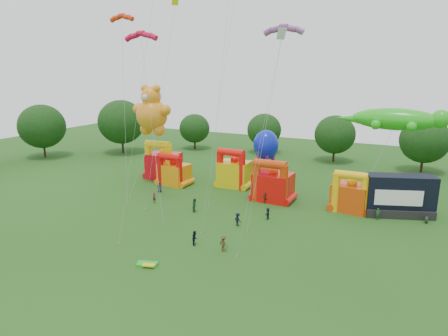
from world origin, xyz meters
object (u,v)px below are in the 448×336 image
at_px(octopus_kite, 264,157).
at_px(spectator_4, 266,198).
at_px(gecko_kite, 381,151).
at_px(spectator_0, 160,187).
at_px(bouncy_castle_2, 234,172).
at_px(teddy_bear_kite, 149,127).
at_px(stage_trailer, 399,196).
at_px(bouncy_castle_0, 163,164).

xyz_separation_m(octopus_kite, spectator_4, (3.06, -7.22, -4.32)).
height_order(gecko_kite, spectator_0, gecko_kite).
height_order(bouncy_castle_2, spectator_4, bouncy_castle_2).
bearing_deg(gecko_kite, octopus_kite, 176.99).
height_order(teddy_bear_kite, gecko_kite, teddy_bear_kite).
height_order(octopus_kite, spectator_4, octopus_kite).
bearing_deg(octopus_kite, gecko_kite, -3.01).
relative_size(bouncy_castle_2, spectator_4, 4.15).
xyz_separation_m(stage_trailer, spectator_4, (-17.27, -3.35, -1.84)).
bearing_deg(stage_trailer, spectator_4, -169.03).
relative_size(teddy_bear_kite, spectator_4, 10.50).
xyz_separation_m(bouncy_castle_0, octopus_kite, (17.91, 2.30, 2.49)).
distance_m(stage_trailer, octopus_kite, 20.84).
distance_m(bouncy_castle_0, gecko_kite, 35.70).
xyz_separation_m(spectator_0, spectator_4, (16.74, 2.24, -0.04)).
relative_size(bouncy_castle_2, spectator_0, 3.96).
bearing_deg(spectator_4, bouncy_castle_0, -58.42).
xyz_separation_m(bouncy_castle_2, gecko_kite, (21.96, 0.60, 5.38)).
xyz_separation_m(bouncy_castle_0, spectator_0, (4.22, -7.15, -1.79)).
height_order(teddy_bear_kite, octopus_kite, teddy_bear_kite).
bearing_deg(bouncy_castle_0, stage_trailer, -2.35).
bearing_deg(bouncy_castle_0, bouncy_castle_2, 3.37).
xyz_separation_m(stage_trailer, octopus_kite, (-20.33, 3.87, 2.47)).
xyz_separation_m(octopus_kite, spectator_0, (-13.68, -9.45, -4.28)).
distance_m(teddy_bear_kite, spectator_0, 10.07).
bearing_deg(stage_trailer, bouncy_castle_2, 174.60).
height_order(bouncy_castle_2, spectator_0, bouncy_castle_2).
bearing_deg(spectator_0, teddy_bear_kite, 125.09).
height_order(bouncy_castle_0, octopus_kite, octopus_kite).
bearing_deg(stage_trailer, teddy_bear_kite, -175.98).
bearing_deg(spectator_0, octopus_kite, 17.92).
distance_m(bouncy_castle_2, spectator_4, 9.68).
relative_size(teddy_bear_kite, gecko_kite, 1.11).
height_order(teddy_bear_kite, spectator_4, teddy_bear_kite).
relative_size(bouncy_castle_2, stage_trailer, 0.71).
relative_size(bouncy_castle_0, spectator_4, 4.41).
xyz_separation_m(bouncy_castle_2, octopus_kite, (4.58, 1.51, 2.63)).
distance_m(bouncy_castle_0, stage_trailer, 38.27).
relative_size(gecko_kite, spectator_4, 9.48).
distance_m(octopus_kite, spectator_0, 17.17).
xyz_separation_m(bouncy_castle_2, teddy_bear_kite, (-12.83, -5.01, 7.24)).
xyz_separation_m(teddy_bear_kite, spectator_4, (20.47, -0.69, -8.92)).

